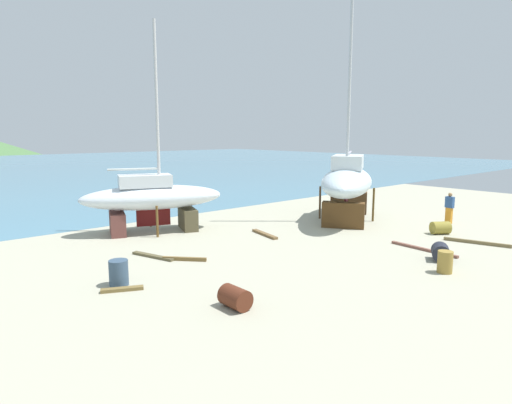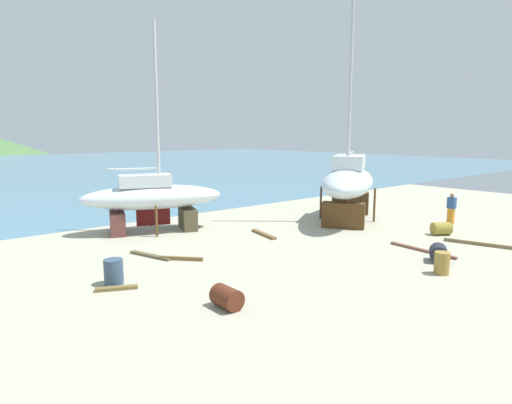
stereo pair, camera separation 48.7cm
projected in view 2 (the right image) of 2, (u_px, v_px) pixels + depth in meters
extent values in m
plane|color=#AAA78F|center=(378.00, 230.00, 22.65)|extent=(40.18, 40.18, 0.00)
cube|color=teal|center=(58.00, 168.00, 64.22)|extent=(142.77, 90.14, 0.01)
cube|color=#54371A|center=(343.00, 215.00, 22.98)|extent=(1.78, 2.23, 1.36)
cube|color=#48321C|center=(350.00, 203.00, 27.11)|extent=(1.78, 2.23, 1.36)
cylinder|color=#553F1A|center=(374.00, 205.00, 24.57)|extent=(0.12, 0.12, 1.90)
cylinder|color=#4C3621|center=(321.00, 203.00, 25.43)|extent=(0.12, 0.12, 1.90)
ellipsoid|color=silver|center=(348.00, 182.00, 24.81)|extent=(8.82, 7.05, 1.56)
cube|color=#421118|center=(347.00, 205.00, 25.01)|extent=(1.80, 1.21, 1.09)
cube|color=silver|center=(349.00, 162.00, 25.05)|extent=(3.53, 3.09, 0.78)
cylinder|color=#B8BDC1|center=(351.00, 60.00, 23.37)|extent=(0.17, 0.17, 11.82)
cylinder|color=silver|center=(350.00, 153.00, 25.59)|extent=(2.63, 1.76, 0.12)
cube|color=brown|center=(188.00, 218.00, 22.83)|extent=(1.31, 1.98, 1.10)
cube|color=brown|center=(118.00, 223.00, 21.66)|extent=(1.31, 1.98, 1.10)
cylinder|color=brown|center=(151.00, 212.00, 23.40)|extent=(0.12, 0.12, 1.52)
cylinder|color=brown|center=(157.00, 221.00, 21.03)|extent=(0.12, 0.12, 1.52)
ellipsoid|color=silver|center=(153.00, 197.00, 22.06)|extent=(7.40, 4.65, 1.21)
cube|color=#52100F|center=(153.00, 217.00, 22.22)|extent=(1.61, 0.67, 0.85)
cube|color=silver|center=(145.00, 181.00, 21.81)|extent=(2.86, 2.19, 0.61)
cylinder|color=silver|center=(157.00, 105.00, 21.47)|extent=(0.16, 0.16, 8.04)
cylinder|color=#B9C1BE|center=(133.00, 169.00, 21.54)|extent=(2.34, 0.97, 0.11)
cube|color=orange|center=(451.00, 216.00, 23.97)|extent=(0.23, 0.36, 0.89)
cube|color=#2D4F83|center=(452.00, 203.00, 23.85)|extent=(0.28, 0.46, 0.61)
sphere|color=#957047|center=(452.00, 195.00, 23.79)|extent=(0.22, 0.22, 0.22)
cylinder|color=olive|center=(442.00, 263.00, 15.45)|extent=(0.58, 0.58, 0.79)
cylinder|color=#354B62|center=(114.00, 272.00, 14.38)|extent=(0.86, 0.86, 0.85)
cylinder|color=#21242F|center=(439.00, 253.00, 16.96)|extent=(1.06, 1.00, 0.67)
cylinder|color=olive|center=(441.00, 229.00, 21.46)|extent=(1.07, 1.00, 0.63)
cylinder|color=#542617|center=(227.00, 297.00, 12.44)|extent=(0.63, 0.89, 0.63)
cube|color=brown|center=(422.00, 250.00, 18.47)|extent=(0.41, 3.10, 0.11)
cube|color=brown|center=(150.00, 256.00, 17.66)|extent=(0.84, 2.10, 0.10)
cube|color=brown|center=(181.00, 258.00, 17.17)|extent=(1.26, 1.39, 0.14)
cube|color=brown|center=(117.00, 288.00, 13.91)|extent=(1.28, 0.77, 0.11)
cube|color=brown|center=(477.00, 243.00, 19.51)|extent=(0.85, 2.71, 0.15)
cube|color=brown|center=(264.00, 234.00, 21.39)|extent=(0.68, 2.11, 0.12)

